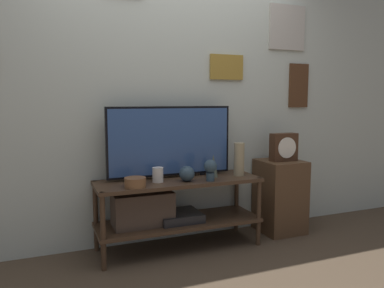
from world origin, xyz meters
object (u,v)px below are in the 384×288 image
object	(u,v)px
candle_jar	(158,175)
vase_wide_bowl	(135,182)
vase_slim_bronze	(213,166)
vase_tall_ceramic	(239,159)
television	(170,141)
decorative_bust	(210,168)
mantel_clock	(284,147)
vase_round_glass	(187,174)

from	to	relation	value
candle_jar	vase_wide_bowl	bearing A→B (deg)	-152.77
vase_slim_bronze	vase_tall_ceramic	world-z (taller)	vase_tall_ceramic
vase_slim_bronze	television	bearing A→B (deg)	162.48
decorative_bust	mantel_clock	xyz separation A→B (m)	(0.83, 0.15, 0.12)
television	vase_slim_bronze	bearing A→B (deg)	-17.52
vase_round_glass	mantel_clock	size ratio (longest dim) A/B	0.49
mantel_clock	vase_round_glass	bearing A→B (deg)	-174.47
vase_round_glass	decorative_bust	world-z (taller)	decorative_bust
mantel_clock	candle_jar	bearing A→B (deg)	-178.45
television	vase_round_glass	bearing A→B (deg)	-68.81
vase_slim_bronze	decorative_bust	world-z (taller)	vase_slim_bronze
candle_jar	mantel_clock	bearing A→B (deg)	1.55
vase_tall_ceramic	vase_wide_bowl	xyz separation A→B (m)	(-0.95, -0.10, -0.11)
vase_tall_ceramic	mantel_clock	distance (m)	0.51
vase_wide_bowl	candle_jar	size ratio (longest dim) A/B	1.37
television	candle_jar	size ratio (longest dim) A/B	9.06
television	mantel_clock	world-z (taller)	television
vase_round_glass	vase_tall_ceramic	bearing A→B (deg)	6.09
vase_wide_bowl	decorative_bust	size ratio (longest dim) A/B	0.93
television	vase_wide_bowl	distance (m)	0.52
television	decorative_bust	bearing A→B (deg)	-43.54
candle_jar	mantel_clock	world-z (taller)	mantel_clock
television	decorative_bust	xyz separation A→B (m)	(0.26, -0.25, -0.21)
vase_slim_bronze	mantel_clock	world-z (taller)	mantel_clock
vase_slim_bronze	candle_jar	distance (m)	0.51
television	mantel_clock	bearing A→B (deg)	-5.07
television	vase_slim_bronze	distance (m)	0.43
vase_slim_bronze	vase_wide_bowl	bearing A→B (deg)	-169.87
vase_tall_ceramic	vase_round_glass	distance (m)	0.52
television	candle_jar	xyz separation A→B (m)	(-0.15, -0.13, -0.25)
vase_tall_ceramic	vase_wide_bowl	distance (m)	0.97
vase_wide_bowl	decorative_bust	world-z (taller)	decorative_bust
vase_round_glass	mantel_clock	distance (m)	1.03
vase_round_glass	mantel_clock	bearing A→B (deg)	5.53
vase_slim_bronze	vase_tall_ceramic	bearing A→B (deg)	-6.87
television	vase_wide_bowl	xyz separation A→B (m)	(-0.37, -0.24, -0.28)
decorative_bust	mantel_clock	bearing A→B (deg)	10.42
mantel_clock	decorative_bust	bearing A→B (deg)	-169.58
vase_round_glass	vase_wide_bowl	bearing A→B (deg)	-174.17
vase_slim_bronze	candle_jar	world-z (taller)	vase_slim_bronze
vase_wide_bowl	vase_round_glass	world-z (taller)	vase_round_glass
decorative_bust	vase_round_glass	bearing A→B (deg)	163.84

